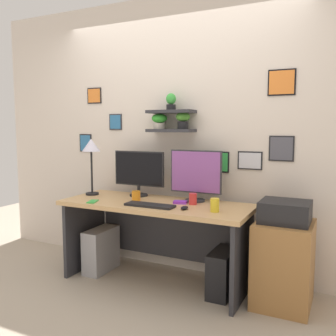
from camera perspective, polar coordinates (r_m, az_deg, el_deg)
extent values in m
plane|color=tan|center=(3.59, -1.87, -17.15)|extent=(8.00, 8.00, 0.00)
cube|color=beige|center=(3.68, 1.27, 5.11)|extent=(4.40, 0.04, 2.70)
cube|color=#2D2D33|center=(3.58, 0.47, 5.80)|extent=(0.46, 0.20, 0.03)
cube|color=#2D2D33|center=(3.58, 0.47, 8.70)|extent=(0.46, 0.20, 0.03)
cylinder|color=black|center=(3.52, 2.32, 6.61)|extent=(0.10, 0.10, 0.07)
ellipsoid|color=#42852C|center=(3.52, 2.32, 7.91)|extent=(0.14, 0.14, 0.09)
cylinder|color=#B2A899|center=(3.63, -1.33, 6.50)|extent=(0.12, 0.12, 0.06)
ellipsoid|color=green|center=(3.63, -1.33, 7.68)|extent=(0.15, 0.15, 0.09)
cylinder|color=black|center=(3.58, 0.47, 9.36)|extent=(0.09, 0.09, 0.05)
ellipsoid|color=green|center=(3.58, 0.47, 10.62)|extent=(0.10, 0.10, 0.11)
cube|color=black|center=(3.51, 7.91, 0.94)|extent=(0.19, 0.02, 0.20)
cube|color=green|center=(3.50, 7.86, 0.93)|extent=(0.17, 0.00, 0.17)
cube|color=#2D2D33|center=(4.01, -8.07, 7.05)|extent=(0.16, 0.02, 0.17)
cube|color=teal|center=(4.00, -8.14, 7.05)|extent=(0.13, 0.00, 0.15)
cube|color=black|center=(3.37, 17.12, 2.89)|extent=(0.21, 0.02, 0.22)
cube|color=#4C4C56|center=(3.36, 17.09, 2.88)|extent=(0.19, 0.00, 0.20)
cube|color=black|center=(3.39, 17.15, 12.51)|extent=(0.23, 0.02, 0.22)
cube|color=orange|center=(3.38, 17.13, 12.53)|extent=(0.21, 0.00, 0.20)
cube|color=black|center=(4.26, -12.57, 3.79)|extent=(0.16, 0.02, 0.20)
cube|color=teal|center=(4.25, -12.65, 3.79)|extent=(0.14, 0.00, 0.17)
cube|color=black|center=(3.43, 12.55, 1.14)|extent=(0.22, 0.02, 0.17)
cube|color=silver|center=(3.42, 12.51, 1.12)|extent=(0.20, 0.00, 0.14)
cube|color=black|center=(4.18, -11.27, 10.89)|extent=(0.18, 0.02, 0.17)
cube|color=orange|center=(4.18, -11.35, 10.89)|extent=(0.16, 0.00, 0.15)
cube|color=tan|center=(3.36, -1.91, -5.67)|extent=(1.74, 0.68, 0.04)
cube|color=#2D2D33|center=(3.89, -12.62, -9.85)|extent=(0.04, 0.62, 0.71)
cube|color=#2D2D33|center=(3.18, 11.44, -13.53)|extent=(0.04, 0.62, 0.71)
cube|color=#2D2D33|center=(3.71, 0.32, -9.94)|extent=(1.54, 0.02, 0.50)
cylinder|color=black|center=(3.68, -4.52, -4.18)|extent=(0.18, 0.18, 0.02)
cylinder|color=black|center=(3.67, -4.53, -3.31)|extent=(0.03, 0.03, 0.10)
cube|color=black|center=(3.65, -4.48, -0.07)|extent=(0.54, 0.02, 0.34)
cube|color=black|center=(3.64, -4.58, -0.10)|extent=(0.52, 0.00, 0.32)
cylinder|color=#2D2D33|center=(3.42, 4.22, -5.00)|extent=(0.18, 0.18, 0.02)
cylinder|color=#2D2D33|center=(3.41, 4.23, -4.27)|extent=(0.03, 0.03, 0.07)
cube|color=#2D2D33|center=(3.39, 4.32, -0.56)|extent=(0.49, 0.02, 0.39)
cube|color=#8C4C99|center=(3.38, 4.24, -0.59)|extent=(0.47, 0.00, 0.37)
cube|color=black|center=(3.20, -2.83, -5.76)|extent=(0.44, 0.14, 0.02)
ellipsoid|color=black|center=(3.08, 2.56, -6.16)|extent=(0.06, 0.09, 0.03)
cylinder|color=black|center=(3.81, -11.62, -3.90)|extent=(0.13, 0.13, 0.02)
cylinder|color=black|center=(3.78, -11.69, -0.62)|extent=(0.02, 0.02, 0.42)
cone|color=silver|center=(3.76, -11.79, 3.50)|extent=(0.18, 0.18, 0.12)
cube|color=green|center=(3.45, -11.55, -5.08)|extent=(0.11, 0.15, 0.01)
cylinder|color=orange|center=(3.45, -4.93, -4.28)|extent=(0.08, 0.08, 0.09)
cylinder|color=red|center=(3.27, 3.86, -4.78)|extent=(0.07, 0.07, 0.10)
cube|color=purple|center=(3.31, 1.90, -5.30)|extent=(0.14, 0.11, 0.02)
cylinder|color=yellow|center=(3.01, 7.23, -5.70)|extent=(0.07, 0.07, 0.11)
cube|color=#9E6B38|center=(3.20, 17.37, -13.88)|extent=(0.44, 0.50, 0.68)
cube|color=black|center=(3.08, 17.64, -6.45)|extent=(0.38, 0.34, 0.17)
cube|color=#99999E|center=(3.82, -10.32, -12.34)|extent=(0.18, 0.40, 0.43)
cube|color=black|center=(3.32, 8.46, -15.66)|extent=(0.18, 0.40, 0.38)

